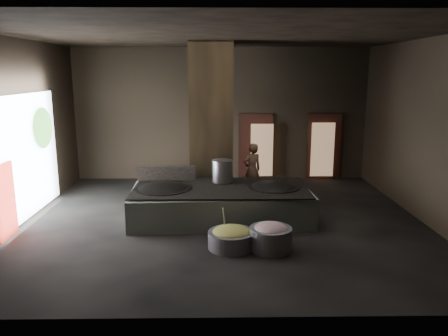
{
  "coord_description": "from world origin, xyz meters",
  "views": [
    {
      "loc": [
        -0.14,
        -10.53,
        3.67
      ],
      "look_at": [
        0.04,
        0.49,
        1.25
      ],
      "focal_mm": 35.0,
      "sensor_mm": 36.0,
      "label": 1
    }
  ],
  "objects_px": {
    "veg_basin": "(231,240)",
    "stock_pot": "(222,171)",
    "wok_right": "(274,190)",
    "cook": "(252,170)",
    "meat_basin": "(270,239)",
    "hearth_platform": "(221,204)",
    "wok_left": "(163,191)"
  },
  "relations": [
    {
      "from": "stock_pot",
      "to": "meat_basin",
      "type": "distance_m",
      "value": 2.89
    },
    {
      "from": "stock_pot",
      "to": "cook",
      "type": "distance_m",
      "value": 1.79
    },
    {
      "from": "cook",
      "to": "meat_basin",
      "type": "height_order",
      "value": "cook"
    },
    {
      "from": "hearth_platform",
      "to": "veg_basin",
      "type": "xyz_separation_m",
      "value": [
        0.21,
        -1.9,
        -0.21
      ]
    },
    {
      "from": "wok_left",
      "to": "hearth_platform",
      "type": "bearing_deg",
      "value": 1.97
    },
    {
      "from": "cook",
      "to": "veg_basin",
      "type": "relative_size",
      "value": 1.63
    },
    {
      "from": "hearth_platform",
      "to": "wok_left",
      "type": "bearing_deg",
      "value": 179.4
    },
    {
      "from": "hearth_platform",
      "to": "wok_right",
      "type": "xyz_separation_m",
      "value": [
        1.35,
        0.05,
        0.36
      ]
    },
    {
      "from": "wok_left",
      "to": "veg_basin",
      "type": "xyz_separation_m",
      "value": [
        1.66,
        -1.85,
        -0.57
      ]
    },
    {
      "from": "wok_right",
      "to": "cook",
      "type": "xyz_separation_m",
      "value": [
        -0.39,
        2.01,
        0.06
      ]
    },
    {
      "from": "meat_basin",
      "to": "wok_right",
      "type": "bearing_deg",
      "value": 81.28
    },
    {
      "from": "hearth_platform",
      "to": "cook",
      "type": "height_order",
      "value": "cook"
    },
    {
      "from": "hearth_platform",
      "to": "stock_pot",
      "type": "relative_size",
      "value": 7.67
    },
    {
      "from": "hearth_platform",
      "to": "meat_basin",
      "type": "xyz_separation_m",
      "value": [
        1.03,
        -2.02,
        -0.14
      ]
    },
    {
      "from": "hearth_platform",
      "to": "wok_right",
      "type": "height_order",
      "value": "wok_right"
    },
    {
      "from": "cook",
      "to": "stock_pot",
      "type": "bearing_deg",
      "value": 33.94
    },
    {
      "from": "wok_right",
      "to": "veg_basin",
      "type": "bearing_deg",
      "value": -120.3
    },
    {
      "from": "veg_basin",
      "to": "meat_basin",
      "type": "relative_size",
      "value": 1.11
    },
    {
      "from": "wok_left",
      "to": "veg_basin",
      "type": "bearing_deg",
      "value": -48.15
    },
    {
      "from": "meat_basin",
      "to": "hearth_platform",
      "type": "bearing_deg",
      "value": 117.06
    },
    {
      "from": "wok_left",
      "to": "veg_basin",
      "type": "distance_m",
      "value": 2.55
    },
    {
      "from": "stock_pot",
      "to": "wok_left",
      "type": "bearing_deg",
      "value": -158.2
    },
    {
      "from": "wok_left",
      "to": "meat_basin",
      "type": "distance_m",
      "value": 3.21
    },
    {
      "from": "cook",
      "to": "veg_basin",
      "type": "distance_m",
      "value": 4.08
    },
    {
      "from": "meat_basin",
      "to": "wok_left",
      "type": "bearing_deg",
      "value": 141.55
    },
    {
      "from": "wok_left",
      "to": "cook",
      "type": "height_order",
      "value": "cook"
    },
    {
      "from": "wok_left",
      "to": "wok_right",
      "type": "bearing_deg",
      "value": 2.05
    },
    {
      "from": "stock_pot",
      "to": "cook",
      "type": "bearing_deg",
      "value": 58.99
    },
    {
      "from": "hearth_platform",
      "to": "stock_pot",
      "type": "distance_m",
      "value": 0.92
    },
    {
      "from": "hearth_platform",
      "to": "veg_basin",
      "type": "bearing_deg",
      "value": -86.3
    },
    {
      "from": "veg_basin",
      "to": "meat_basin",
      "type": "bearing_deg",
      "value": -8.22
    },
    {
      "from": "veg_basin",
      "to": "stock_pot",
      "type": "bearing_deg",
      "value": 93.71
    }
  ]
}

